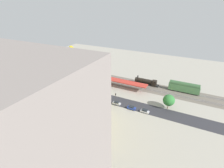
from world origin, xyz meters
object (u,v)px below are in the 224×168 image
object	(u,v)px
box_truck_2	(56,94)
street_tree_1	(88,81)
platform_canopy_near	(99,76)
parked_car_2	(117,103)
box_truck_1	(67,96)
passenger_coach	(184,87)
parked_car_4	(93,97)
locomotive	(147,82)
street_tree_0	(97,85)
construction_building	(51,96)
box_truck_0	(76,98)
street_tree_2	(169,100)
parked_car_1	(131,108)
parked_car_3	(105,100)
tower_crane	(84,89)
traffic_light	(116,98)
parked_car_0	(145,111)
street_tree_3	(79,81)

from	to	relation	value
box_truck_2	street_tree_1	world-z (taller)	street_tree_1
platform_canopy_near	parked_car_2	distance (m)	29.67
box_truck_1	street_tree_1	world-z (taller)	street_tree_1
passenger_coach	parked_car_4	world-z (taller)	passenger_coach
locomotive	street_tree_0	world-z (taller)	street_tree_0
construction_building	street_tree_1	xyz separation A→B (m)	(1.46, -30.53, -5.39)
locomotive	parked_car_4	size ratio (longest dim) A/B	3.38
passenger_coach	box_truck_0	xyz separation A→B (m)	(50.34, 36.80, -1.76)
parked_car_4	street_tree_0	size ratio (longest dim) A/B	0.67
street_tree_2	locomotive	bearing A→B (deg)	-51.31
construction_building	locomotive	bearing A→B (deg)	-117.45
parked_car_1	street_tree_0	world-z (taller)	street_tree_0
construction_building	box_truck_0	size ratio (longest dim) A/B	3.17
box_truck_1	street_tree_2	world-z (taller)	street_tree_2
parked_car_3	tower_crane	xyz separation A→B (m)	(-4.75, 22.98, 18.08)
traffic_light	construction_building	bearing A→B (deg)	44.45
box_truck_0	street_tree_2	size ratio (longest dim) A/B	1.32
parked_car_0	box_truck_1	world-z (taller)	box_truck_1
platform_canopy_near	tower_crane	distance (m)	48.81
construction_building	box_truck_0	distance (m)	18.85
platform_canopy_near	traffic_light	world-z (taller)	traffic_light
locomotive	box_truck_2	size ratio (longest dim) A/B	1.63
passenger_coach	parked_car_1	bearing A→B (deg)	57.02
street_tree_0	traffic_light	xyz separation A→B (m)	(-16.57, 9.06, 0.20)
parked_car_4	box_truck_1	xyz separation A→B (m)	(12.00, 6.99, 0.91)
parked_car_0	platform_canopy_near	bearing A→B (deg)	-27.44
box_truck_1	box_truck_2	bearing A→B (deg)	7.31
street_tree_0	traffic_light	size ratio (longest dim) A/B	0.93
passenger_coach	parked_car_2	distance (m)	42.14
parked_car_0	parked_car_4	distance (m)	29.76
locomotive	box_truck_0	xyz separation A→B (m)	(28.04, 36.80, -0.26)
box_truck_2	street_tree_1	xyz separation A→B (m)	(-10.83, -16.25, 3.75)
tower_crane	box_truck_1	world-z (taller)	tower_crane
locomotive	tower_crane	xyz separation A→B (m)	(8.97, 53.63, 17.01)
parked_car_0	street_tree_1	distance (m)	39.21
platform_canopy_near	parked_car_1	bearing A→B (deg)	147.25
platform_canopy_near	street_tree_1	size ratio (longest dim) A/B	8.38
passenger_coach	box_truck_0	size ratio (longest dim) A/B	1.72
parked_car_3	street_tree_2	world-z (taller)	street_tree_2
parked_car_3	street_tree_1	bearing A→B (deg)	-26.88
parked_car_2	box_truck_2	distance (m)	34.73
passenger_coach	box_truck_1	bearing A→B (deg)	34.51
parked_car_4	street_tree_1	distance (m)	12.62
tower_crane	traffic_light	bearing A→B (deg)	-96.90
box_truck_2	tower_crane	bearing A→B (deg)	154.85
tower_crane	box_truck_0	size ratio (longest dim) A/B	3.15
street_tree_2	passenger_coach	bearing A→B (deg)	-101.43
street_tree_3	construction_building	bearing A→B (deg)	104.43
tower_crane	traffic_light	world-z (taller)	tower_crane
parked_car_3	street_tree_1	xyz separation A→B (m)	(15.64, -7.93, 4.61)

